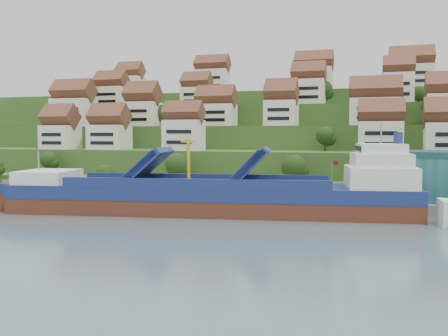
% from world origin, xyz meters
% --- Properties ---
extents(ground, '(300.00, 300.00, 0.00)m').
position_xyz_m(ground, '(0.00, 0.00, 0.00)').
color(ground, slate).
rests_on(ground, ground).
extents(quay, '(180.00, 14.00, 2.20)m').
position_xyz_m(quay, '(20.00, 15.00, 1.10)').
color(quay, gray).
rests_on(quay, ground).
extents(pebble_beach, '(45.00, 20.00, 1.00)m').
position_xyz_m(pebble_beach, '(-58.00, 12.00, 0.50)').
color(pebble_beach, gray).
rests_on(pebble_beach, ground).
extents(hillside, '(260.00, 128.00, 31.00)m').
position_xyz_m(hillside, '(0.00, 103.55, 10.66)').
color(hillside, '#2D4C1E').
rests_on(hillside, ground).
extents(hillside_village, '(155.85, 61.37, 28.63)m').
position_xyz_m(hillside_village, '(1.41, 60.97, 24.38)').
color(hillside_village, white).
rests_on(hillside_village, ground).
extents(hillside_trees, '(144.50, 61.61, 29.79)m').
position_xyz_m(hillside_trees, '(-1.90, 47.53, 17.46)').
color(hillside_trees, '#234115').
rests_on(hillside_trees, ground).
extents(flagpole, '(1.28, 0.16, 8.00)m').
position_xyz_m(flagpole, '(18.11, 10.00, 6.88)').
color(flagpole, gray).
rests_on(flagpole, quay).
extents(beach_huts, '(14.40, 3.70, 2.20)m').
position_xyz_m(beach_huts, '(-60.00, 10.75, 2.10)').
color(beach_huts, white).
rests_on(beach_huts, pebble_beach).
extents(cargo_ship, '(80.07, 25.11, 17.56)m').
position_xyz_m(cargo_ship, '(-2.49, -0.63, 3.33)').
color(cargo_ship, '#562A1A').
rests_on(cargo_ship, ground).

